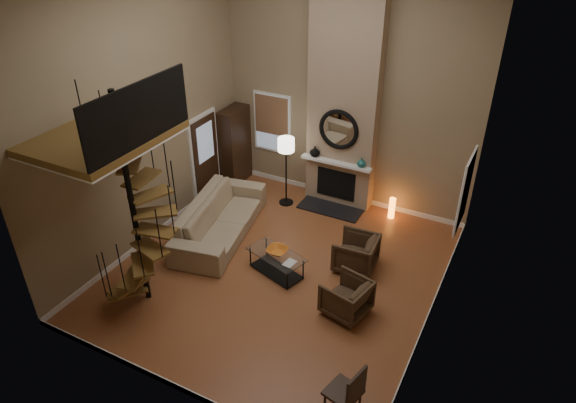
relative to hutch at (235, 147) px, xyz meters
The scene contains 32 objects.
ground 4.04m from the hutch, 45.51° to the right, with size 6.00×6.50×0.01m, color #AF6538.
back_wall 3.32m from the hutch, ahead, with size 6.00×0.02×5.50m, color #8E7B5C.
front_wall 6.89m from the hutch, 65.54° to the right, with size 6.00×0.02×5.50m, color #8E7B5C.
left_wall 3.34m from the hutch, 95.02° to the right, with size 0.02×6.50×5.50m, color #8E7B5C.
right_wall 6.65m from the hutch, 25.98° to the right, with size 0.02×6.50×5.50m, color #8E7B5C.
baseboard_back 2.93m from the hutch, ahead, with size 6.00×0.02×0.12m, color white.
baseboard_front 6.70m from the hutch, 65.50° to the right, with size 6.00×0.02×0.12m, color white.
baseboard_left 2.95m from the hutch, 94.82° to the right, with size 0.02×6.50×0.12m, color white.
baseboard_right 6.45m from the hutch, 26.02° to the right, with size 0.02×6.50×0.12m, color white.
chimney_breast 3.30m from the hutch, ahead, with size 1.60×0.38×5.50m, color #987D63.
hearth 2.92m from the hutch, ahead, with size 1.50×0.60×0.04m, color black.
firebox 2.78m from the hutch, ahead, with size 0.95×0.02×0.72m, color black.
mantel 2.76m from the hutch, ahead, with size 1.70×0.18×0.06m, color white.
mirror_frame 2.93m from the hutch, ahead, with size 0.94×0.94×0.10m, color black.
mirror_disc 2.93m from the hutch, ahead, with size 0.80×0.80×0.01m, color white.
vase_left 2.23m from the hutch, ahead, with size 0.24×0.24×0.25m, color black.
vase_right 3.37m from the hutch, ahead, with size 0.20×0.20×0.21m, color #195751.
window_back 1.16m from the hutch, 26.10° to the left, with size 1.02×0.06×1.52m.
window_right 5.82m from the hutch, ahead, with size 0.06×1.02×1.52m.
entry_door 1.03m from the hutch, 101.32° to the right, with size 0.10×1.05×2.16m.
loft 5.19m from the hutch, 81.24° to the right, with size 1.70×2.20×1.09m.
spiral_stair 4.77m from the hutch, 78.06° to the right, with size 1.47×1.47×4.06m.
hutch is the anchor object (origin of this frame).
sofa 2.50m from the hutch, 66.13° to the right, with size 2.96×1.16×0.86m, color tan.
armchair_near 4.63m from the hutch, 25.83° to the right, with size 0.78×0.81×0.73m, color #463220.
armchair_far 5.58m from the hutch, 36.68° to the right, with size 0.74×0.76×0.69m, color #463220.
coffee_table 4.02m from the hutch, 46.38° to the right, with size 1.28×0.90×0.44m.
bowl 3.96m from the hutch, 45.88° to the right, with size 0.41×0.41×0.10m, color orange.
book 4.35m from the hutch, 44.39° to the right, with size 0.19×0.26×0.03m, color gray.
floor_lamp 1.80m from the hutch, 14.48° to the right, with size 0.39×0.39×1.70m.
accent_lamp 4.20m from the hutch, ahead, with size 0.14×0.14×0.51m, color orange.
side_chair 7.42m from the hutch, 45.44° to the right, with size 0.55×0.55×0.98m.
Camera 1 is at (3.91, -7.14, 6.58)m, focal length 32.38 mm.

